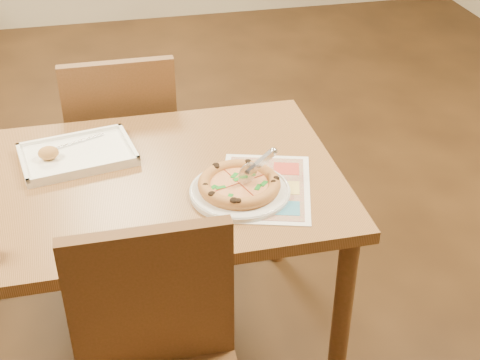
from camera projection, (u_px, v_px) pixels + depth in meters
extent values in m
plane|color=#36210E|center=(149.00, 342.00, 2.47)|extent=(7.00, 7.00, 0.00)
cube|color=brown|center=(133.00, 185.00, 2.09)|extent=(1.30, 0.85, 0.04)
cylinder|color=brown|center=(341.00, 320.00, 2.10)|extent=(0.06, 0.06, 0.68)
cylinder|color=brown|center=(279.00, 192.00, 2.69)|extent=(0.06, 0.06, 0.68)
cube|color=brown|center=(151.00, 301.00, 1.69)|extent=(0.42, 0.04, 0.45)
cube|color=brown|center=(123.00, 144.00, 2.80)|extent=(0.42, 0.42, 0.04)
cube|color=brown|center=(121.00, 117.00, 2.52)|extent=(0.42, 0.04, 0.45)
cylinder|color=silver|center=(240.00, 192.00, 2.01)|extent=(0.35, 0.35, 0.02)
cylinder|color=#D49048|center=(239.00, 186.00, 2.01)|extent=(0.24, 0.24, 0.01)
cylinder|color=#E7C87D|center=(239.00, 184.00, 2.00)|extent=(0.20, 0.20, 0.01)
torus|color=#D49048|center=(239.00, 184.00, 2.00)|extent=(0.25, 0.25, 0.04)
cylinder|color=silver|center=(248.00, 173.00, 1.98)|extent=(0.07, 0.03, 0.07)
cube|color=silver|center=(261.00, 162.00, 2.00)|extent=(0.10, 0.06, 0.06)
cube|color=white|center=(78.00, 156.00, 2.18)|extent=(0.39, 0.30, 0.02)
cube|color=silver|center=(77.00, 152.00, 2.17)|extent=(0.17, 0.08, 0.00)
ellipsoid|color=#BE8844|center=(48.00, 153.00, 2.13)|extent=(0.07, 0.05, 0.04)
cube|color=white|center=(265.00, 187.00, 2.04)|extent=(0.37, 0.44, 0.00)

